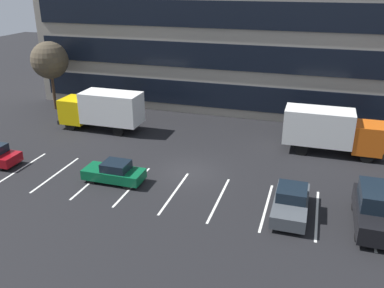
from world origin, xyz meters
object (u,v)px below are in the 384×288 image
at_px(box_truck_orange, 331,130).
at_px(bare_tree, 50,60).
at_px(box_truck_yellow, 102,109).
at_px(suv_black, 376,209).
at_px(sedan_charcoal, 291,202).
at_px(sedan_forest, 114,172).

bearing_deg(box_truck_orange, bare_tree, 172.50).
bearing_deg(box_truck_yellow, box_truck_orange, 1.48).
relative_size(box_truck_yellow, suv_black, 1.50).
distance_m(box_truck_orange, sedan_charcoal, 9.77).
relative_size(box_truck_orange, sedan_forest, 1.84).
xyz_separation_m(suv_black, bare_tree, (-28.26, 12.88, 3.78)).
bearing_deg(bare_tree, sedan_charcoal, -28.34).
height_order(box_truck_yellow, bare_tree, bare_tree).
distance_m(box_truck_orange, suv_black, 9.78).
xyz_separation_m(box_truck_yellow, sedan_charcoal, (16.48, -9.03, -1.14)).
relative_size(sedan_charcoal, sedan_forest, 1.12).
bearing_deg(sedan_forest, box_truck_orange, 34.29).
height_order(suv_black, bare_tree, bare_tree).
xyz_separation_m(sedan_forest, suv_black, (15.40, -0.55, 0.39)).
xyz_separation_m(box_truck_orange, box_truck_yellow, (-18.47, -0.48, 0.02)).
relative_size(suv_black, bare_tree, 0.72).
relative_size(box_truck_orange, suv_black, 1.49).
bearing_deg(box_truck_yellow, suv_black, -23.38).
xyz_separation_m(box_truck_orange, sedan_charcoal, (-1.99, -9.50, -1.12)).
distance_m(sedan_charcoal, sedan_forest, 11.10).
relative_size(sedan_charcoal, suv_black, 0.91).
xyz_separation_m(box_truck_yellow, bare_tree, (-7.47, 3.89, 2.95)).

